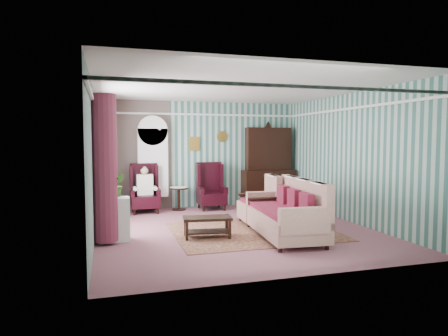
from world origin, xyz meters
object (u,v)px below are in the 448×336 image
object	(u,v)px
round_side_table	(179,199)
plant_stand	(114,219)
wingback_right	(211,186)
dresser_hutch	(269,164)
wingback_left	(145,188)
sofa	(284,212)
seated_woman	(145,190)
floral_armchair	(259,199)
coffee_table	(207,227)
bookcase	(153,168)
nest_table	(318,204)

from	to	relation	value
round_side_table	plant_stand	bearing A→B (deg)	-120.38
wingback_right	dresser_hutch	bearing A→B (deg)	8.77
dresser_hutch	round_side_table	world-z (taller)	dresser_hutch
wingback_left	sofa	world-z (taller)	wingback_left
seated_woman	round_side_table	world-z (taller)	seated_woman
seated_woman	round_side_table	size ratio (longest dim) A/B	1.97
seated_woman	floral_armchair	xyz separation A→B (m)	(2.30, -2.05, -0.05)
plant_stand	coffee_table	size ratio (longest dim) A/B	0.88
wingback_right	coffee_table	size ratio (longest dim) A/B	1.37
bookcase	nest_table	bearing A→B (deg)	-26.92
dresser_hutch	seated_woman	bearing A→B (deg)	-175.59
seated_woman	plant_stand	world-z (taller)	seated_woman
sofa	wingback_right	bearing A→B (deg)	14.33
seated_woman	plant_stand	size ratio (longest dim) A/B	1.47
plant_stand	dresser_hutch	bearing A→B (deg)	35.08
bookcase	wingback_right	xyz separation A→B (m)	(1.50, -0.39, -0.50)
round_side_table	coffee_table	world-z (taller)	round_side_table
wingback_left	sofa	size ratio (longest dim) A/B	0.56
floral_armchair	coffee_table	xyz separation A→B (m)	(-1.41, -0.94, -0.34)
dresser_hutch	sofa	size ratio (longest dim) A/B	1.06
wingback_left	plant_stand	world-z (taller)	wingback_left
dresser_hutch	seated_woman	world-z (taller)	dresser_hutch
nest_table	coffee_table	size ratio (longest dim) A/B	0.59
round_side_table	wingback_left	bearing A→B (deg)	-170.54
plant_stand	nest_table	bearing A→B (deg)	13.84
wingback_right	sofa	world-z (taller)	wingback_right
bookcase	floral_armchair	xyz separation A→B (m)	(2.05, -2.44, -0.58)
wingback_left	seated_woman	bearing A→B (deg)	0.00
wingback_left	nest_table	size ratio (longest dim) A/B	2.31
dresser_hutch	coffee_table	size ratio (longest dim) A/B	2.59
seated_woman	sofa	xyz separation A→B (m)	(2.30, -3.35, -0.11)
bookcase	plant_stand	world-z (taller)	bookcase
seated_woman	plant_stand	bearing A→B (deg)	-106.22
wingback_left	wingback_right	bearing A→B (deg)	0.00
plant_stand	sofa	xyz separation A→B (m)	(3.10, -0.60, 0.08)
bookcase	coffee_table	size ratio (longest dim) A/B	2.46
bookcase	coffee_table	distance (m)	3.56
wingback_right	sofa	size ratio (longest dim) A/B	0.56
wingback_right	floral_armchair	xyz separation A→B (m)	(0.55, -2.05, -0.08)
wingback_right	wingback_left	bearing A→B (deg)	180.00
round_side_table	plant_stand	distance (m)	3.36
seated_woman	plant_stand	distance (m)	2.87
wingback_left	wingback_right	size ratio (longest dim) A/B	1.00
plant_stand	wingback_left	bearing A→B (deg)	73.78
bookcase	wingback_left	xyz separation A→B (m)	(-0.25, -0.39, -0.50)
nest_table	coffee_table	xyz separation A→B (m)	(-3.18, -1.44, -0.07)
seated_woman	coffee_table	distance (m)	3.15
seated_woman	round_side_table	distance (m)	0.96
nest_table	sofa	xyz separation A→B (m)	(-1.77, -1.80, 0.21)
sofa	wingback_left	bearing A→B (deg)	39.45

